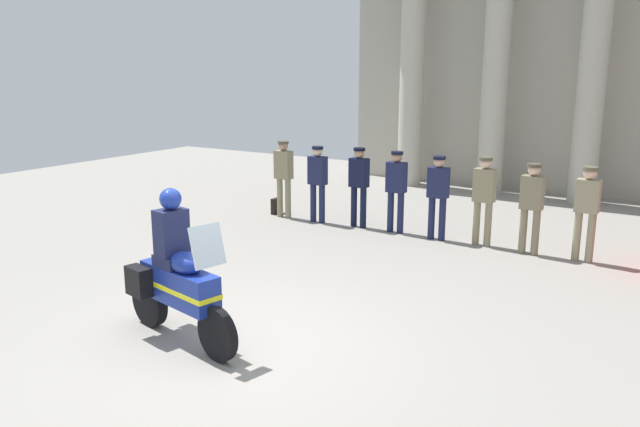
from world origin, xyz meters
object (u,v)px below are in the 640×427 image
at_px(officer_in_row_5, 484,194).
at_px(officer_in_row_6, 532,201).
at_px(officer_in_row_0, 284,173).
at_px(briefcase_on_ground, 277,206).
at_px(officer_in_row_4, 438,191).
at_px(motorcycle_with_rider, 176,278).
at_px(officer_in_row_2, 359,181).
at_px(officer_in_row_3, 396,185).
at_px(officer_in_row_1, 318,178).
at_px(officer_in_row_7, 587,206).

relative_size(officer_in_row_5, officer_in_row_6, 1.02).
relative_size(officer_in_row_0, briefcase_on_ground, 4.72).
height_order(officer_in_row_4, officer_in_row_6, officer_in_row_6).
distance_m(officer_in_row_0, motorcycle_with_rider, 6.57).
relative_size(officer_in_row_2, officer_in_row_3, 1.01).
bearing_deg(officer_in_row_2, officer_in_row_3, -177.01).
bearing_deg(officer_in_row_3, officer_in_row_4, 177.58).
xyz_separation_m(officer_in_row_6, briefcase_on_ground, (-5.69, 0.18, -0.78)).
bearing_deg(officer_in_row_1, motorcycle_with_rider, 108.63).
distance_m(officer_in_row_7, briefcase_on_ground, 6.64).
xyz_separation_m(officer_in_row_0, motorcycle_with_rider, (2.67, -6.00, -0.21)).
bearing_deg(officer_in_row_4, officer_in_row_5, -173.57).
bearing_deg(officer_in_row_0, motorcycle_with_rider, 116.03).
distance_m(officer_in_row_1, officer_in_row_6, 4.46).
relative_size(officer_in_row_3, officer_in_row_5, 0.99).
distance_m(officer_in_row_1, officer_in_row_7, 5.36).
bearing_deg(briefcase_on_ground, officer_in_row_2, -2.48).
bearing_deg(motorcycle_with_rider, officer_in_row_6, 78.31).
bearing_deg(officer_in_row_6, officer_in_row_1, 2.18).
height_order(officer_in_row_3, officer_in_row_5, officer_in_row_5).
height_order(officer_in_row_6, officer_in_row_7, officer_in_row_7).
xyz_separation_m(officer_in_row_3, officer_in_row_5, (1.78, -0.00, 0.01)).
xyz_separation_m(officer_in_row_4, briefcase_on_ground, (-3.93, 0.15, -0.78)).
height_order(officer_in_row_2, officer_in_row_3, officer_in_row_2).
xyz_separation_m(officer_in_row_0, officer_in_row_2, (1.82, 0.10, -0.02)).
height_order(officer_in_row_4, briefcase_on_ground, officer_in_row_4).
height_order(officer_in_row_2, officer_in_row_4, officer_in_row_2).
bearing_deg(officer_in_row_6, officer_in_row_5, -4.29).
xyz_separation_m(officer_in_row_1, officer_in_row_6, (4.46, 0.01, -0.01)).
bearing_deg(motorcycle_with_rider, officer_in_row_3, 102.29).
relative_size(officer_in_row_2, motorcycle_with_rider, 0.80).
relative_size(officer_in_row_7, motorcycle_with_rider, 0.80).
xyz_separation_m(motorcycle_with_rider, briefcase_on_ground, (-3.02, 6.19, -0.61)).
relative_size(officer_in_row_1, officer_in_row_5, 0.98).
bearing_deg(officer_in_row_0, officer_in_row_7, -177.40).
bearing_deg(officer_in_row_1, officer_in_row_5, -176.19).
relative_size(officer_in_row_0, officer_in_row_6, 1.04).
xyz_separation_m(officer_in_row_4, motorcycle_with_rider, (-0.91, -6.04, -0.17)).
xyz_separation_m(officer_in_row_0, briefcase_on_ground, (-0.35, 0.20, -0.82)).
relative_size(officer_in_row_2, officer_in_row_6, 1.02).
bearing_deg(officer_in_row_0, briefcase_on_ground, -27.37).
distance_m(officer_in_row_3, officer_in_row_4, 0.91).
height_order(officer_in_row_0, officer_in_row_3, officer_in_row_0).
height_order(officer_in_row_0, officer_in_row_6, officer_in_row_0).
bearing_deg(officer_in_row_2, motorcycle_with_rider, 99.92).
relative_size(officer_in_row_4, officer_in_row_7, 0.99).
height_order(officer_in_row_3, officer_in_row_7, same).
distance_m(officer_in_row_3, officer_in_row_5, 1.78).
bearing_deg(officer_in_row_5, officer_in_row_3, 1.91).
relative_size(officer_in_row_1, officer_in_row_6, 1.01).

